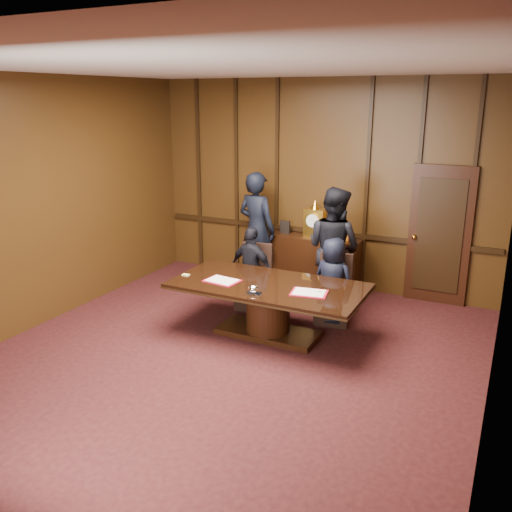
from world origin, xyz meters
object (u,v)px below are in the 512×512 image
(signatory_right, at_px, (333,281))
(witness_left, at_px, (257,230))
(conference_table, at_px, (268,301))
(sideboard, at_px, (313,260))
(witness_right, at_px, (333,248))
(signatory_left, at_px, (252,269))

(signatory_right, distance_m, witness_left, 2.05)
(conference_table, xyz_separation_m, witness_left, (-1.08, 1.85, 0.49))
(sideboard, xyz_separation_m, conference_table, (0.15, -2.16, 0.02))
(sideboard, distance_m, witness_left, 1.11)
(sideboard, distance_m, signatory_right, 1.58)
(sideboard, relative_size, signatory_right, 1.24)
(conference_table, relative_size, witness_right, 1.38)
(conference_table, height_order, witness_right, witness_right)
(sideboard, distance_m, signatory_left, 1.46)
(signatory_right, height_order, witness_left, witness_left)
(witness_right, bearing_deg, sideboard, -31.98)
(signatory_left, distance_m, witness_left, 1.18)
(signatory_right, xyz_separation_m, witness_right, (-0.22, 0.65, 0.31))
(conference_table, xyz_separation_m, signatory_left, (-0.65, 0.80, 0.14))
(conference_table, bearing_deg, witness_left, 120.31)
(witness_left, height_order, witness_right, witness_left)
(signatory_left, xyz_separation_m, signatory_right, (1.30, 0.00, -0.01))
(signatory_right, bearing_deg, witness_right, -61.70)
(sideboard, xyz_separation_m, signatory_left, (-0.50, -1.36, 0.17))
(signatory_left, xyz_separation_m, witness_right, (1.08, 0.65, 0.30))
(sideboard, bearing_deg, conference_table, -86.15)
(sideboard, distance_m, conference_table, 2.16)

